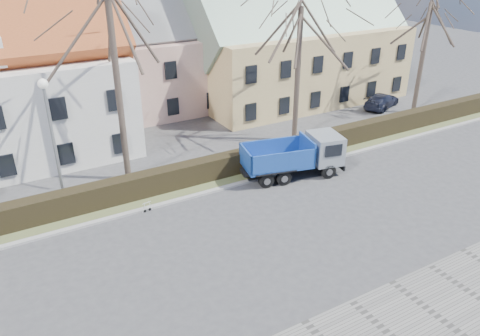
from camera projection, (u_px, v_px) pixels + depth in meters
ground at (227, 241)px, 21.89m from camera, size 120.00×120.00×0.00m
curb_far at (187, 198)px, 25.45m from camera, size 80.00×0.30×0.12m
grass_strip at (175, 186)px, 26.70m from camera, size 80.00×3.00×0.10m
hedge at (176, 178)px, 26.28m from camera, size 60.00×0.90×1.30m
building_pink at (152, 61)px, 37.53m from camera, size 10.80×8.80×8.00m
building_yellow at (295, 49)px, 40.45m from camera, size 18.80×10.80×8.50m
tree_1 at (116, 73)px, 24.85m from camera, size 9.20×9.20×12.65m
tree_2 at (298, 62)px, 30.59m from camera, size 8.00×8.00×11.00m
tree_3 at (424, 48)px, 36.08m from camera, size 7.60×7.60×10.45m
dump_truck at (289, 157)px, 27.37m from camera, size 6.55×3.58×2.48m
streetlight at (54, 146)px, 23.18m from camera, size 0.55×0.55×6.99m
cart_frame at (144, 208)px, 24.03m from camera, size 0.72×0.48×0.61m
parked_car_b at (382, 101)px, 39.15m from camera, size 4.53×3.12×1.22m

